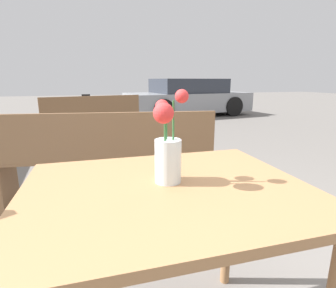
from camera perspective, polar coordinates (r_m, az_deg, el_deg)
name	(u,v)px	position (r m, az deg, el deg)	size (l,w,h in m)	color
table_front	(167,215)	(0.95, -0.17, -15.15)	(0.99, 0.79, 0.75)	#9E7047
flower_vase	(168,152)	(0.91, -0.06, -1.79)	(0.13, 0.13, 0.32)	silver
bench_middle	(106,155)	(2.33, -13.37, -2.33)	(1.90, 0.67, 0.85)	brown
bench_far	(93,119)	(4.66, -16.10, 5.30)	(1.66, 0.66, 0.85)	brown
bicycle	(97,116)	(5.61, -15.19, 5.80)	(1.76, 0.44, 0.83)	black
parked_car	(188,98)	(8.49, 4.37, 9.99)	(4.01, 2.10, 1.14)	gray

